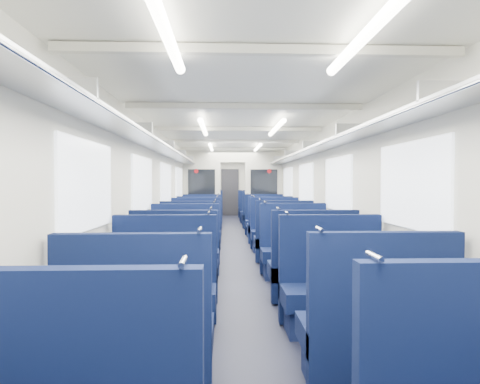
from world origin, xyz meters
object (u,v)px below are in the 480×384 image
seat_11 (294,254)px  seat_21 (259,217)px  end_door (230,192)px  seat_20 (205,217)px  seat_6 (163,294)px  seat_13 (283,242)px  seat_7 (333,294)px  seat_5 (376,338)px  seat_22 (207,214)px  seat_27 (251,209)px  seat_26 (209,210)px  seat_14 (196,235)px  seat_4 (137,342)px  seat_18 (202,224)px  seat_24 (208,212)px  seat_25 (253,211)px  seat_16 (199,228)px  bulkhead (233,190)px  seat_19 (264,223)px  seat_12 (191,244)px  seat_23 (255,214)px  seat_17 (270,228)px  seat_15 (275,234)px  seat_10 (185,255)px

seat_11 → seat_21: 6.53m
end_door → seat_20: 5.03m
seat_6 → seat_13: (1.66, 3.39, 0.00)m
seat_7 → seat_11: (0.00, 2.24, 0.00)m
seat_5 → seat_22: 11.33m
end_door → seat_27: end_door is taller
seat_6 → seat_26: (0.00, 12.17, 0.00)m
seat_6 → end_door: bearing=86.5°
seat_21 → seat_14: bearing=-111.2°
seat_20 → seat_27: size_ratio=1.00×
seat_4 → seat_27: 13.58m
seat_7 → seat_18: 7.02m
end_door → seat_22: bearing=-103.0°
seat_24 → seat_4: bearing=-90.0°
seat_25 → seat_16: bearing=-106.9°
bulkhead → seat_21: bulkhead is taller
seat_19 → seat_25: bearing=90.0°
seat_12 → seat_26: size_ratio=1.00×
bulkhead → seat_20: 1.68m
seat_20 → seat_23: same height
seat_23 → seat_27: size_ratio=1.00×
seat_6 → seat_7: size_ratio=1.00×
seat_19 → seat_25: size_ratio=1.00×
seat_6 → seat_27: bearing=82.3°
seat_5 → seat_17: bearing=90.0°
seat_15 → seat_7: bearing=-90.0°
seat_5 → seat_13: (0.00, 4.56, 0.00)m
seat_4 → seat_27: size_ratio=1.00×
seat_12 → seat_23: (1.66, 6.84, 0.00)m
seat_4 → seat_19: size_ratio=1.00×
seat_12 → seat_26: 8.92m
seat_12 → seat_23: size_ratio=1.00×
seat_17 → seat_23: (0.00, 4.47, 0.00)m
seat_6 → seat_12: size_ratio=1.00×
seat_4 → seat_23: same height
seat_6 → seat_18: 6.79m
end_door → seat_26: size_ratio=1.74×
seat_4 → seat_26: bearing=90.0°
seat_4 → seat_16: same height
seat_4 → seat_23: bearing=81.6°
bulkhead → seat_16: bearing=-113.9°
seat_11 → seat_24: same height
end_door → seat_18: (-0.83, -6.86, -0.65)m
seat_19 → seat_23: bearing=90.0°
seat_5 → seat_16: 7.05m
seat_10 → seat_23: size_ratio=1.00×
seat_15 → seat_25: same height
seat_26 → seat_24: bearing=-90.0°
end_door → seat_12: bearing=-94.6°
seat_21 → seat_23: 1.36m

